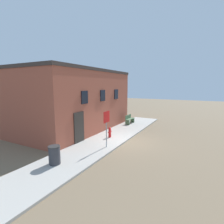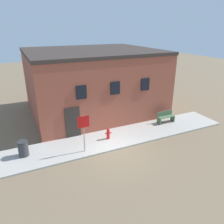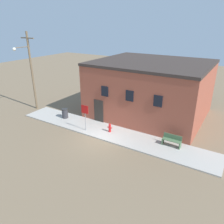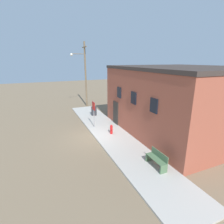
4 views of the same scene
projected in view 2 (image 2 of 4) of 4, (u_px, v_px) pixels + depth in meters
ground_plane at (116, 151)px, 13.41m from camera, size 80.00×80.00×0.00m
sidewalk at (107, 140)px, 14.54m from camera, size 17.97×2.73×0.11m
brick_building at (92, 81)px, 19.01m from camera, size 10.54×9.14×5.32m
fire_hydrant at (108, 133)px, 14.47m from camera, size 0.43×0.20×0.76m
stop_sign at (84, 127)px, 12.56m from camera, size 0.71×0.06×2.29m
bench at (166, 117)px, 16.94m from camera, size 1.39×0.44×0.88m
trash_bin at (23, 148)px, 12.54m from camera, size 0.59×0.59×0.93m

